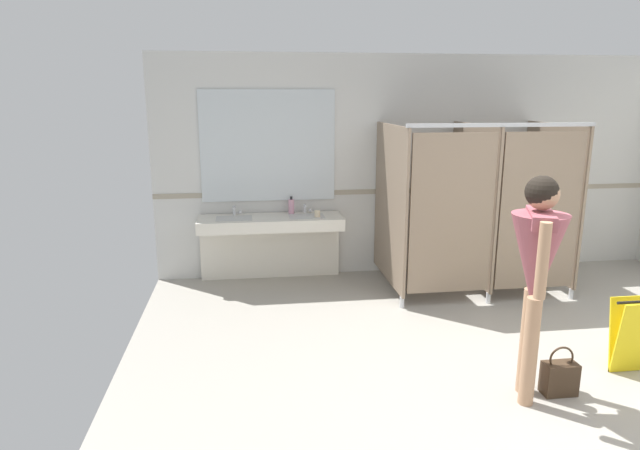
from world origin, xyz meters
The scene contains 11 objects.
ground_plane centered at (0.00, 0.00, -0.05)m, with size 6.78×6.90×0.10m, color #9E998E.
wall_back centered at (0.00, 3.21, 1.36)m, with size 6.78×0.12×2.72m, color silver.
wall_back_tile_band centered at (0.00, 3.15, 1.05)m, with size 6.78×0.01×0.06m, color #9E937F.
vanity_counter centered at (-1.99, 2.95, 0.60)m, with size 1.72×0.52×0.93m.
mirror_panel centered at (-1.99, 3.14, 1.64)m, with size 1.62×0.02×1.33m, color silver.
bathroom_stalls centered at (0.34, 2.27, 1.03)m, with size 2.02×1.32×1.96m.
person_standing centered at (-0.22, 0.00, 1.08)m, with size 0.52×0.55×1.69m.
handbag centered at (0.06, 0.01, 0.14)m, with size 0.26×0.14×0.39m.
soap_dispenser centered at (-1.73, 3.03, 0.91)m, with size 0.07×0.07×0.21m.
paper_cup centered at (-1.44, 2.78, 0.86)m, with size 0.07×0.07×0.08m, color beige.
wet_floor_sign centered at (0.80, 0.26, 0.32)m, with size 0.28×0.19×0.62m.
Camera 1 is at (-2.26, -3.49, 2.23)m, focal length 30.64 mm.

